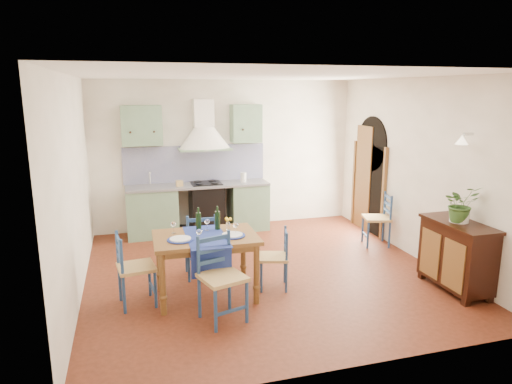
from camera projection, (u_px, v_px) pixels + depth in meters
floor at (264, 272)px, 6.69m from camera, size 5.00×5.00×0.00m
back_wall at (204, 176)px, 8.49m from camera, size 5.00×0.96×2.80m
right_wall at (407, 171)px, 7.33m from camera, size 0.26×5.00×2.80m
left_wall at (74, 188)px, 5.72m from camera, size 0.04×5.00×2.80m
ceiling at (264, 75)px, 6.08m from camera, size 5.00×5.00×0.01m
dining_table at (206, 243)px, 5.73m from camera, size 1.31×0.98×1.14m
chair_near at (221, 277)px, 5.20m from camera, size 0.58×0.58×1.00m
chair_far at (201, 244)px, 6.42m from camera, size 0.46×0.46×0.95m
chair_left at (134, 268)px, 5.56m from camera, size 0.49×0.49×0.93m
chair_right at (276, 258)px, 6.08m from camera, size 0.47×0.47×0.82m
chair_spare at (378, 219)px, 7.77m from camera, size 0.52×0.52×0.90m
sideboard at (456, 253)px, 5.99m from camera, size 0.50×1.05×0.94m
potted_plant at (461, 204)px, 5.86m from camera, size 0.45×0.39×0.48m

